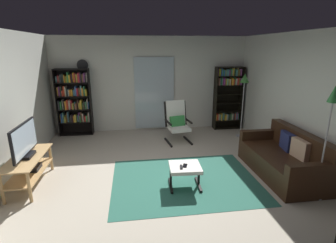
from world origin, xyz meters
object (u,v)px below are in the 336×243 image
Objects in this scene: tv_stand at (29,166)px; bookshelf_near_tv at (74,99)px; leather_sofa at (284,159)px; wall_clock at (82,65)px; television at (25,141)px; ottoman at (185,169)px; tv_remote at (181,167)px; floor_lamp_by_sofa at (331,113)px; bookshelf_near_sofa at (228,95)px; floor_lamp_by_shelf at (244,84)px; lounge_armchair at (177,121)px; cell_phone at (185,166)px.

bookshelf_near_tv is (0.25, 2.70, 0.62)m from tv_stand.
wall_clock is at bearing 142.52° from leather_sofa.
television is 1.74× the size of ottoman.
tv_remote is 0.08× the size of floor_lamp_by_sofa.
bookshelf_near_sofa is at bearing 90.75° from leather_sofa.
floor_lamp_by_shelf is (4.63, 1.91, 0.59)m from television.
leather_sofa is 2.64m from lounge_armchair.
lounge_armchair is at bearing 31.96° from television.
television is 0.53× the size of leather_sofa.
tv_stand is 4.56m from leather_sofa.
floor_lamp_by_sofa reaches higher than television.
television is at bearing 176.95° from leather_sofa.
lounge_armchair is 2.89m from wall_clock.
cell_phone is (-1.89, -3.12, -0.59)m from bookshelf_near_sofa.
floor_lamp_by_sofa reaches higher than bookshelf_near_sofa.
lounge_armchair is (-1.67, 2.04, 0.24)m from leather_sofa.
leather_sofa is at bearing -3.20° from tv_stand.
television is 6.78× the size of cell_phone.
floor_lamp_by_sofa reaches higher than tv_stand.
bookshelf_near_tv is 1.00× the size of floor_lamp_by_sofa.
bookshelf_near_sofa is 3.74m from floor_lamp_by_sofa.
leather_sofa is 1.08× the size of floor_lamp_by_shelf.
wall_clock reaches higher than ottoman.
bookshelf_near_sofa is at bearing 65.99° from tv_remote.
floor_lamp_by_sofa reaches higher than lounge_armchair.
bookshelf_near_tv reaches higher than floor_lamp_by_shelf.
tv_remote is 0.09× the size of floor_lamp_by_shelf.
leather_sofa is at bearing 5.36° from ottoman.
tv_remote is (-0.33, -2.28, -0.14)m from lounge_armchair.
floor_lamp_by_shelf reaches higher than lounge_armchair.
lounge_armchair is (2.63, -0.92, -0.43)m from bookshelf_near_tv.
tv_stand is at bearing 176.80° from leather_sofa.
tv_remote is at bearing -54.30° from bookshelf_near_tv.
lounge_armchair is 7.10× the size of tv_remote.
bookshelf_near_sofa reaches higher than tv_stand.
floor_lamp_by_shelf is at bearing 90.03° from floor_lamp_by_sofa.
lounge_armchair is at bearing 31.76° from tv_stand.
bookshelf_near_tv is at bearing 160.76° from lounge_armchair.
leather_sofa is at bearing -92.18° from floor_lamp_by_shelf.
bookshelf_near_tv is at bearing -156.28° from wall_clock.
ottoman is at bearing -130.72° from floor_lamp_by_shelf.
bookshelf_near_sofa is at bearing 58.77° from ottoman.
wall_clock is (0.28, 0.12, 0.88)m from bookshelf_near_tv.
bookshelf_near_tv is at bearing 179.61° from bookshelf_near_sofa.
ottoman is (2.37, -3.14, -0.65)m from bookshelf_near_tv.
leather_sofa is 1.34m from floor_lamp_by_sofa.
leather_sofa is at bearing -34.54° from bookshelf_near_tv.
wall_clock is (-3.98, 0.15, 0.87)m from bookshelf_near_sofa.
television is 5.25m from bookshelf_near_sofa.
tv_stand is at bearing 167.24° from floor_lamp_by_sofa.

